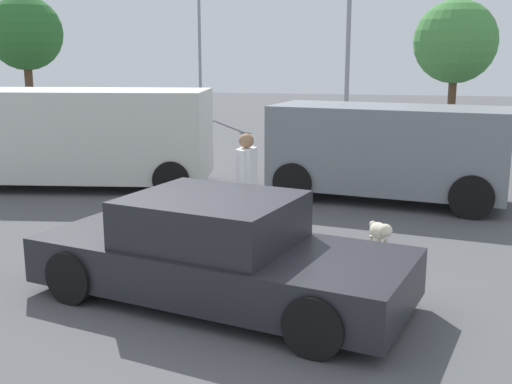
{
  "coord_description": "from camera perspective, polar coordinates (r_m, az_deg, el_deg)",
  "views": [
    {
      "loc": [
        1.83,
        -6.81,
        2.9
      ],
      "look_at": [
        -0.09,
        2.04,
        0.9
      ],
      "focal_mm": 44.02,
      "sensor_mm": 36.0,
      "label": 1
    }
  ],
  "objects": [
    {
      "name": "light_post_mid",
      "position": [
        30.18,
        -5.2,
        16.04
      ],
      "size": [
        0.44,
        0.44,
        7.23
      ],
      "color": "gray",
      "rests_on": "ground_plane"
    },
    {
      "name": "dog",
      "position": [
        9.74,
        11.22,
        -3.5
      ],
      "size": [
        0.4,
        0.6,
        0.42
      ],
      "rotation": [
        0.0,
        0.0,
        5.15
      ],
      "color": "beige",
      "rests_on": "ground_plane"
    },
    {
      "name": "ground_plane",
      "position": [
        7.62,
        -2.63,
        -9.91
      ],
      "size": [
        80.0,
        80.0,
        0.0
      ],
      "primitive_type": "plane",
      "color": "#515154"
    },
    {
      "name": "pedestrian",
      "position": [
        9.85,
        -0.87,
        1.4
      ],
      "size": [
        0.27,
        0.57,
        1.69
      ],
      "rotation": [
        0.0,
        0.0,
        6.21
      ],
      "color": "gray",
      "rests_on": "ground_plane"
    },
    {
      "name": "van_white",
      "position": [
        14.37,
        -15.25,
        5.06
      ],
      "size": [
        5.63,
        2.96,
        2.14
      ],
      "rotation": [
        0.0,
        0.0,
        3.29
      ],
      "color": "silver",
      "rests_on": "ground_plane"
    },
    {
      "name": "tree_back_center",
      "position": [
        32.13,
        -20.23,
        13.36
      ],
      "size": [
        3.45,
        3.45,
        5.58
      ],
      "color": "brown",
      "rests_on": "ground_plane"
    },
    {
      "name": "tree_back_left",
      "position": [
        30.6,
        17.68,
        12.87
      ],
      "size": [
        3.76,
        3.76,
        5.33
      ],
      "color": "brown",
      "rests_on": "ground_plane"
    },
    {
      "name": "suv_dark",
      "position": [
        12.8,
        11.89,
        3.83
      ],
      "size": [
        4.83,
        2.72,
        1.89
      ],
      "rotation": [
        0.0,
        0.0,
        2.97
      ],
      "color": "gray",
      "rests_on": "ground_plane"
    },
    {
      "name": "sedan_foreground",
      "position": [
        7.49,
        -3.46,
        -5.58
      ],
      "size": [
        4.78,
        2.83,
        1.27
      ],
      "rotation": [
        0.0,
        0.0,
        -0.25
      ],
      "color": "#232328",
      "rests_on": "ground_plane"
    }
  ]
}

